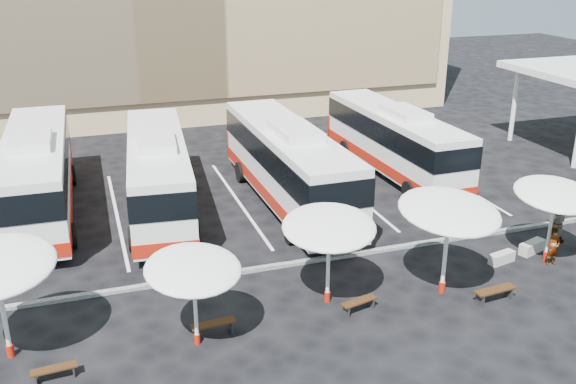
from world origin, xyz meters
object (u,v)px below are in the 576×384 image
object	(u,v)px
bus_0	(37,171)
bus_2	(288,162)
passenger_0	(553,247)
sunshade_1	(193,270)
bus_3	(394,139)
sunshade_3	(449,212)
sunshade_2	(329,227)
wood_bench_0	(54,371)
wood_bench_3	(495,292)
conc_bench_1	(532,247)
sunshade_4	(555,195)
passenger_1	(557,223)
wood_bench_2	(359,303)
conc_bench_0	(502,258)
wood_bench_1	(213,325)
bus_1	(158,171)

from	to	relation	value
bus_0	bus_2	distance (m)	11.94
passenger_0	sunshade_1	bearing A→B (deg)	178.37
bus_3	sunshade_3	distance (m)	13.70
sunshade_1	bus_3	bearing A→B (deg)	43.86
bus_3	passenger_0	size ratio (longest dim) A/B	7.93
sunshade_2	passenger_0	xyz separation A→B (m)	(9.72, -0.16, -2.17)
sunshade_1	passenger_0	world-z (taller)	sunshade_1
wood_bench_0	wood_bench_3	distance (m)	15.17
bus_0	sunshade_1	size ratio (longest dim) A/B	3.52
wood_bench_0	wood_bench_3	size ratio (longest dim) A/B	0.81
bus_3	conc_bench_1	xyz separation A→B (m)	(0.87, -11.14, -1.78)
bus_3	passenger_0	bearing A→B (deg)	-87.37
bus_3	sunshade_2	size ratio (longest dim) A/B	3.06
sunshade_4	conc_bench_1	world-z (taller)	sunshade_4
sunshade_1	passenger_1	distance (m)	16.74
bus_0	wood_bench_3	distance (m)	21.16
wood_bench_2	conc_bench_0	size ratio (longest dim) A/B	1.20
bus_0	wood_bench_0	bearing A→B (deg)	-86.44
sunshade_2	conc_bench_0	bearing A→B (deg)	4.35
bus_2	bus_3	distance (m)	7.60
bus_0	wood_bench_1	xyz separation A→B (m)	(5.62, -12.87, -1.81)
bus_2	passenger_0	size ratio (longest dim) A/B	8.54
sunshade_4	passenger_1	distance (m)	2.97
conc_bench_1	sunshade_1	bearing A→B (deg)	-171.68
bus_1	bus_2	distance (m)	6.29
bus_1	wood_bench_2	distance (m)	12.87
sunshade_4	wood_bench_0	xyz separation A→B (m)	(-19.14, -1.85, -2.58)
sunshade_4	bus_2	bearing A→B (deg)	130.90
bus_3	passenger_1	world-z (taller)	bus_3
sunshade_3	conc_bench_0	world-z (taller)	sunshade_3
wood_bench_3	sunshade_1	bearing A→B (deg)	175.99
conc_bench_0	bus_0	bearing A→B (deg)	147.33
bus_2	sunshade_1	bearing A→B (deg)	-122.42
bus_0	bus_3	world-z (taller)	bus_0
bus_2	passenger_1	bearing A→B (deg)	-39.65
bus_1	wood_bench_1	xyz separation A→B (m)	(0.16, -11.40, -1.71)
sunshade_3	wood_bench_1	bearing A→B (deg)	-179.64
sunshade_4	conc_bench_0	xyz separation A→B (m)	(-1.86, 0.37, -2.67)
wood_bench_2	conc_bench_0	xyz separation A→B (m)	(7.09, 1.57, -0.10)
bus_3	wood_bench_0	xyz separation A→B (m)	(-18.21, -13.77, -1.71)
wood_bench_1	wood_bench_2	bearing A→B (deg)	-1.90
bus_3	wood_bench_2	xyz separation A→B (m)	(-8.01, -13.11, -1.70)
wood_bench_0	bus_3	bearing A→B (deg)	37.10
bus_0	passenger_1	size ratio (longest dim) A/B	7.69
bus_1	passenger_1	distance (m)	18.32
sunshade_2	passenger_1	world-z (taller)	sunshade_2
sunshade_4	conc_bench_0	distance (m)	3.28
bus_0	wood_bench_1	distance (m)	14.16
conc_bench_1	passenger_1	world-z (taller)	passenger_1
wood_bench_0	wood_bench_2	xyz separation A→B (m)	(10.20, 0.66, 0.01)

